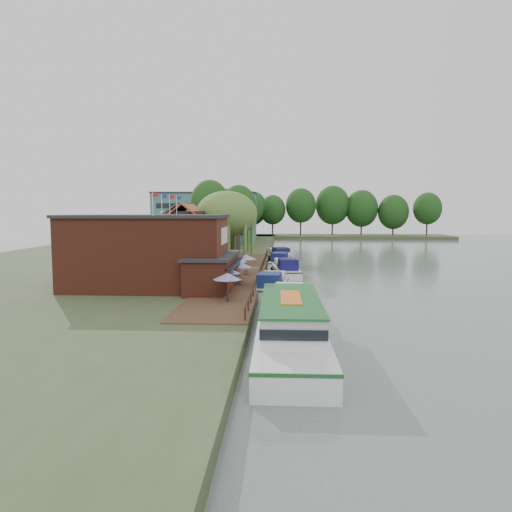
{
  "coord_description": "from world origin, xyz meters",
  "views": [
    {
      "loc": [
        -2.81,
        -44.72,
        8.6
      ],
      "look_at": [
        -6.0,
        12.0,
        3.0
      ],
      "focal_mm": 32.0,
      "sensor_mm": 36.0,
      "label": 1
    }
  ],
  "objects": [
    {
      "name": "cruiser_4",
      "position": [
        -3.36,
        32.74,
        1.29
      ],
      "size": [
        5.75,
        11.02,
        2.57
      ],
      "primitive_type": null,
      "rotation": [
        0.0,
        0.0,
        0.23
      ],
      "color": "silver",
      "rests_on": "ground"
    },
    {
      "name": "cottage_a",
      "position": [
        -15.0,
        14.0,
        5.25
      ],
      "size": [
        8.6,
        7.6,
        8.5
      ],
      "primitive_type": null,
      "color": "black",
      "rests_on": "land_bank"
    },
    {
      "name": "pub",
      "position": [
        -14.0,
        -1.0,
        4.65
      ],
      "size": [
        20.0,
        11.0,
        7.3
      ],
      "primitive_type": null,
      "color": "maroon",
      "rests_on": "land_bank"
    },
    {
      "name": "cottage_c",
      "position": [
        -14.0,
        33.0,
        5.25
      ],
      "size": [
        7.6,
        7.6,
        8.5
      ],
      "primitive_type": null,
      "color": "black",
      "rests_on": "land_bank"
    },
    {
      "name": "hotel_block",
      "position": [
        -22.0,
        70.0,
        7.15
      ],
      "size": [
        25.4,
        12.4,
        12.3
      ],
      "primitive_type": null,
      "color": "#38666B",
      "rests_on": "land_bank"
    },
    {
      "name": "bank_tree_1",
      "position": [
        -17.59,
        48.89,
        8.01
      ],
      "size": [
        7.76,
        7.76,
        14.02
      ],
      "primitive_type": null,
      "color": "#143811",
      "rests_on": "land_bank"
    },
    {
      "name": "ground",
      "position": [
        0.0,
        0.0,
        0.0
      ],
      "size": [
        260.0,
        260.0,
        0.0
      ],
      "primitive_type": "plane",
      "color": "#525F5C",
      "rests_on": "ground"
    },
    {
      "name": "swan",
      "position": [
        -0.8,
        -10.79,
        0.22
      ],
      "size": [
        0.44,
        0.44,
        0.44
      ],
      "primitive_type": "sphere",
      "color": "white",
      "rests_on": "ground"
    },
    {
      "name": "quay_rail",
      "position": [
        -5.3,
        10.5,
        1.5
      ],
      "size": [
        0.2,
        49.0,
        1.0
      ],
      "primitive_type": null,
      "color": "black",
      "rests_on": "land_bank"
    },
    {
      "name": "cruiser_3",
      "position": [
        -2.81,
        25.31,
        1.21
      ],
      "size": [
        4.64,
        10.3,
        2.41
      ],
      "primitive_type": null,
      "rotation": [
        0.0,
        0.0,
        -0.15
      ],
      "color": "silver",
      "rests_on": "ground"
    },
    {
      "name": "bank_tree_3",
      "position": [
        -17.9,
        79.94,
        7.91
      ],
      "size": [
        8.98,
        8.98,
        13.82
      ],
      "primitive_type": null,
      "color": "#143811",
      "rests_on": "land_bank"
    },
    {
      "name": "cruiser_2",
      "position": [
        -2.19,
        15.35,
        1.26
      ],
      "size": [
        4.54,
        10.67,
        2.53
      ],
      "primitive_type": null,
      "rotation": [
        0.0,
        0.0,
        0.12
      ],
      "color": "white",
      "rests_on": "ground"
    },
    {
      "name": "cottage_b",
      "position": [
        -18.0,
        24.0,
        5.25
      ],
      "size": [
        9.6,
        8.6,
        8.5
      ],
      "primitive_type": null,
      "color": "beige",
      "rests_on": "land_bank"
    },
    {
      "name": "umbrella_0",
      "position": [
        -7.29,
        -7.38,
        2.29
      ],
      "size": [
        2.44,
        2.44,
        2.38
      ],
      "primitive_type": null,
      "color": "navy",
      "rests_on": "quay_deck"
    },
    {
      "name": "tour_boat",
      "position": [
        -2.22,
        -17.65,
        1.68
      ],
      "size": [
        4.46,
        15.44,
        3.37
      ],
      "primitive_type": null,
      "rotation": [
        0.0,
        0.0,
        0.01
      ],
      "color": "silver",
      "rests_on": "ground"
    },
    {
      "name": "cruiser_1",
      "position": [
        -3.82,
        2.28,
        1.21
      ],
      "size": [
        4.16,
        10.26,
        2.43
      ],
      "primitive_type": null,
      "rotation": [
        0.0,
        0.0,
        -0.1
      ],
      "color": "silver",
      "rests_on": "ground"
    },
    {
      "name": "umbrella_1",
      "position": [
        -7.61,
        -3.62,
        2.29
      ],
      "size": [
        2.18,
        2.18,
        2.38
      ],
      "primitive_type": null,
      "color": "navy",
      "rests_on": "quay_deck"
    },
    {
      "name": "bank_tree_4",
      "position": [
        -12.48,
        85.76,
        7.72
      ],
      "size": [
        8.7,
        8.7,
        13.45
      ],
      "primitive_type": null,
      "color": "#143811",
      "rests_on": "land_bank"
    },
    {
      "name": "cruiser_0",
      "position": [
        -2.19,
        -6.76,
        1.27
      ],
      "size": [
        3.78,
        10.55,
        2.55
      ],
      "primitive_type": null,
      "rotation": [
        0.0,
        0.0,
        -0.04
      ],
      "color": "white",
      "rests_on": "ground"
    },
    {
      "name": "bank_tree_0",
      "position": [
        -11.05,
        42.64,
        7.3
      ],
      "size": [
        6.63,
        6.63,
        12.61
      ],
      "primitive_type": null,
      "color": "#143811",
      "rests_on": "land_bank"
    },
    {
      "name": "umbrella_2",
      "position": [
        -7.04,
        1.13,
        2.29
      ],
      "size": [
        2.44,
        2.44,
        2.38
      ],
      "primitive_type": null,
      "color": "navy",
      "rests_on": "quay_deck"
    },
    {
      "name": "umbrella_4",
      "position": [
        -6.98,
        8.72,
        2.29
      ],
      "size": [
        2.36,
        2.36,
        2.38
      ],
      "primitive_type": null,
      "color": "navy",
      "rests_on": "quay_deck"
    },
    {
      "name": "willow",
      "position": [
        -10.5,
        19.0,
        6.21
      ],
      "size": [
        8.6,
        8.6,
        10.43
      ],
      "primitive_type": null,
      "color": "#476B2D",
      "rests_on": "land_bank"
    },
    {
      "name": "quay_deck",
      "position": [
        -8.0,
        10.0,
        1.05
      ],
      "size": [
        6.0,
        50.0,
        0.1
      ],
      "primitive_type": "cube",
      "color": "#47301E",
      "rests_on": "land_bank"
    },
    {
      "name": "land_bank",
      "position": [
        -30.0,
        35.0,
        0.5
      ],
      "size": [
        50.0,
        140.0,
        1.0
      ],
      "primitive_type": "cube",
      "color": "#384728",
      "rests_on": "ground"
    },
    {
      "name": "bank_tree_5",
      "position": [
        -10.95,
        92.27,
        7.69
      ],
      "size": [
        6.64,
        6.64,
        13.38
      ],
      "primitive_type": null,
      "color": "#143811",
      "rests_on": "land_bank"
    },
    {
      "name": "umbrella_3",
      "position": [
        -7.8,
        5.69,
        2.29
      ],
      "size": [
        2.36,
        2.36,
        2.38
      ],
      "primitive_type": null,
      "color": "navy",
      "rests_on": "quay_deck"
    },
    {
      "name": "bank_tree_2",
      "position": [
        -13.58,
        56.98,
        7.21
      ],
      "size": [
        8.97,
        8.97,
        12.43
      ],
      "primitive_type": null,
      "color": "#143811",
      "rests_on": "land_bank"
    }
  ]
}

